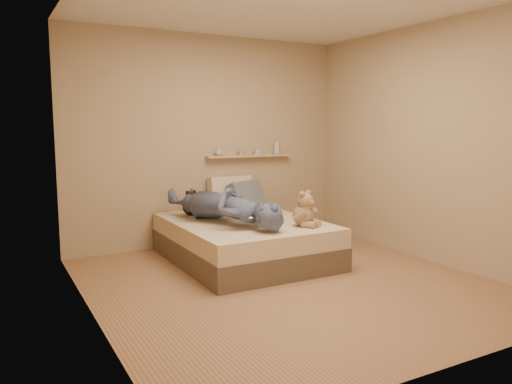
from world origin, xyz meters
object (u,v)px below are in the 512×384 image
teddy_bear (305,211)px  pillow_grey (247,195)px  pillow_cream (230,192)px  wall_shelf (249,156)px  bed (244,240)px  game_console (256,216)px  dark_plush (191,204)px  person (224,205)px

teddy_bear → pillow_grey: 1.27m
pillow_cream → wall_shelf: bearing=14.0°
bed → teddy_bear: bearing=-54.7°
game_console → bed: bearing=76.0°
pillow_cream → pillow_grey: bearing=-40.9°
dark_plush → pillow_cream: bearing=21.8°
dark_plush → pillow_cream: pillow_cream is taller
teddy_bear → pillow_cream: bearing=97.2°
pillow_cream → teddy_bear: bearing=-82.8°
game_console → person: person is taller
bed → game_console: game_console is taller
person → wall_shelf: wall_shelf is taller
game_console → wall_shelf: 1.65m
pillow_cream → wall_shelf: wall_shelf is taller
pillow_cream → pillow_grey: pillow_cream is taller
teddy_bear → dark_plush: teddy_bear is taller
dark_plush → pillow_cream: 0.68m
game_console → pillow_grey: pillow_grey is taller
wall_shelf → bed: bearing=-121.2°
bed → teddy_bear: (0.41, -0.58, 0.38)m
bed → person: 0.49m
pillow_grey → dark_plush: bearing=-171.9°
game_console → pillow_grey: (0.52, 1.20, 0.03)m
pillow_grey → person: (-0.65, -0.71, 0.03)m
game_console → teddy_bear: (0.54, -0.07, 0.01)m
dark_plush → wall_shelf: (0.95, 0.33, 0.52)m
pillow_grey → wall_shelf: (0.16, 0.22, 0.48)m
bed → dark_plush: size_ratio=6.41×
game_console → teddy_bear: size_ratio=0.46×
person → wall_shelf: size_ratio=1.36×
pillow_grey → wall_shelf: wall_shelf is taller
game_console → pillow_grey: bearing=66.5°
dark_plush → pillow_grey: bearing=8.1°
pillow_grey → game_console: bearing=-113.5°
game_console → dark_plush: 1.12m
bed → dark_plush: bearing=124.4°
teddy_bear → pillow_grey: teddy_bear is taller
game_console → pillow_grey: size_ratio=0.35×
dark_plush → person: person is taller
game_console → pillow_cream: 1.39m
dark_plush → pillow_grey: pillow_grey is taller
bed → teddy_bear: 0.81m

